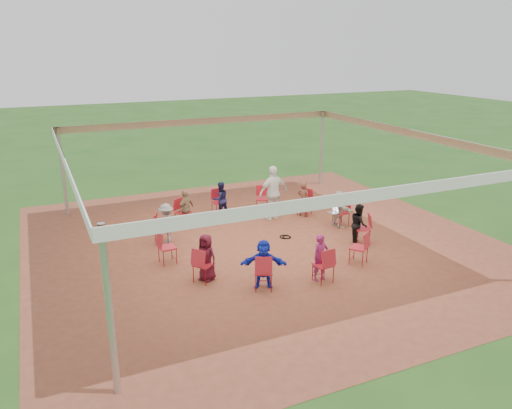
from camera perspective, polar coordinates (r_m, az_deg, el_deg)
name	(u,v)px	position (r m, az deg, el deg)	size (l,w,h in m)	color
ground	(262,243)	(14.68, 0.74, -4.40)	(80.00, 80.00, 0.00)	#214917
dirt_patch	(262,243)	(14.67, 0.74, -4.38)	(13.00, 13.00, 0.00)	brown
tent	(263,164)	(13.96, 0.78, 4.66)	(10.33, 10.33, 3.00)	#B2B2B7
chair_0	(341,213)	(16.10, 9.71, -0.91)	(0.42, 0.44, 0.90)	#AE1C29
chair_1	(305,202)	(16.97, 5.59, 0.23)	(0.42, 0.44, 0.90)	#AE1C29
chair_2	(262,199)	(17.27, 0.66, 0.63)	(0.42, 0.44, 0.90)	#AE1C29
chair_3	(219,202)	(16.95, -4.25, 0.25)	(0.42, 0.44, 0.90)	#AE1C29
chair_4	(183,212)	(16.06, -8.33, -0.89)	(0.42, 0.44, 0.90)	#AE1C29
chair_5	(163,228)	(14.78, -10.63, -2.69)	(0.42, 0.44, 0.90)	#AE1C29
chair_6	(167,248)	(13.37, -10.11, -4.87)	(0.42, 0.44, 0.90)	#AE1C29
chair_7	(203,265)	(12.25, -6.03, -6.85)	(0.42, 0.44, 0.90)	#AE1C29
chair_8	(263,272)	(11.83, 0.86, -7.69)	(0.42, 0.44, 0.90)	#AE1C29
chair_9	(323,265)	(12.28, 7.70, -6.85)	(0.42, 0.44, 0.90)	#AE1C29
chair_10	(359,248)	(13.42, 11.66, -4.88)	(0.42, 0.44, 0.90)	#AE1C29
chair_11	(363,229)	(14.83, 12.08, -2.71)	(0.42, 0.44, 0.90)	#AE1C29
person_seated_0	(338,209)	(15.98, 9.40, -0.48)	(1.10, 0.41, 1.19)	#B9B7A6
person_seated_1	(303,199)	(16.82, 5.44, 0.61)	(0.43, 0.28, 1.19)	brown
person_seated_2	(220,199)	(16.80, -4.09, 0.62)	(0.58, 0.33, 1.19)	#17183E
person_seated_3	(186,209)	(15.94, -8.02, -0.46)	(0.69, 0.36, 1.19)	#927856
person_seated_4	(166,223)	(14.70, -10.20, -2.15)	(0.77, 0.38, 1.19)	gray
person_seated_5	(206,257)	(12.28, -5.72, -6.02)	(0.58, 0.32, 1.19)	#470E1B
person_seated_6	(263,264)	(11.87, 0.86, -6.79)	(1.10, 0.41, 1.19)	#1021B0
person_seated_7	(321,257)	(12.31, 7.39, -6.02)	(0.43, 0.28, 1.19)	#841D54
person_seated_8	(359,224)	(14.75, 11.66, -2.17)	(0.58, 0.33, 1.19)	black
standing_person	(273,193)	(16.39, 2.01, 1.35)	(1.06, 0.54, 1.81)	white
cable_coil	(286,237)	(15.08, 3.41, -3.72)	(0.39, 0.39, 0.03)	black
laptop	(334,211)	(15.90, 8.93, -0.69)	(0.27, 0.32, 0.21)	#B7B7BC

